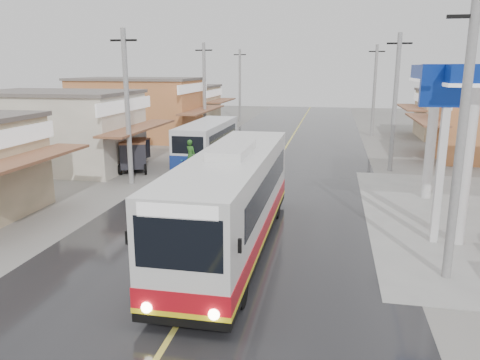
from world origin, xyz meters
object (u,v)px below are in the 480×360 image
at_px(coach_bus, 233,200).
at_px(tricycle_far, 133,149).
at_px(tricycle_near, 133,154).
at_px(second_bus, 207,142).
at_px(cyclist, 192,165).

height_order(coach_bus, tricycle_far, coach_bus).
xyz_separation_m(coach_bus, tricycle_near, (-8.35, 10.70, -0.64)).
distance_m(second_bus, tricycle_far, 4.91).
relative_size(coach_bus, tricycle_far, 4.88).
bearing_deg(coach_bus, tricycle_near, 128.07).
bearing_deg(tricycle_far, coach_bus, -34.86).
distance_m(coach_bus, second_bus, 14.38).
bearing_deg(coach_bus, second_bus, 108.64).
height_order(second_bus, tricycle_near, second_bus).
relative_size(tricycle_near, tricycle_far, 1.15).
relative_size(second_bus, tricycle_far, 3.44).
relative_size(second_bus, cyclist, 3.66).
height_order(coach_bus, cyclist, coach_bus).
xyz_separation_m(coach_bus, tricycle_far, (-9.44, 13.19, -0.83)).
bearing_deg(tricycle_far, cyclist, -14.46).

